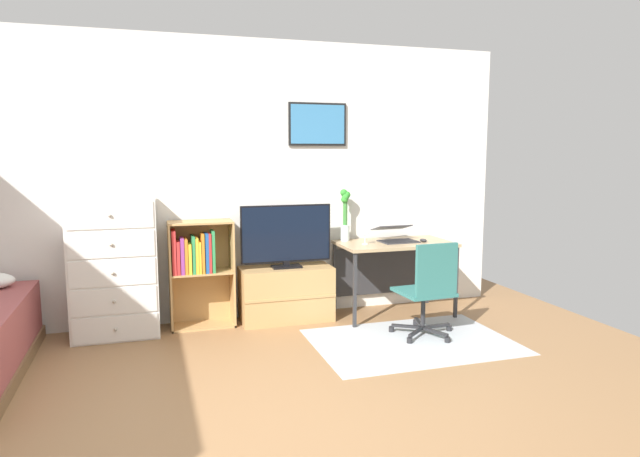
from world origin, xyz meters
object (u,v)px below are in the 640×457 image
(dresser, at_px, (114,268))
(bookshelf, at_px, (197,265))
(tv_stand, at_px, (286,294))
(television, at_px, (286,236))
(desk, at_px, (391,254))
(laptop, at_px, (395,235))
(bamboo_vase, at_px, (345,212))
(office_chair, at_px, (429,287))
(computer_mouse, at_px, (423,240))
(wine_glass, at_px, (365,231))

(dresser, bearing_deg, bookshelf, 4.75)
(tv_stand, relative_size, television, 1.01)
(television, xyz_separation_m, desk, (1.09, -0.02, -0.22))
(tv_stand, distance_m, television, 0.57)
(bookshelf, height_order, television, television)
(dresser, bearing_deg, laptop, -0.93)
(television, height_order, desk, television)
(dresser, xyz_separation_m, desk, (2.65, -0.03, -0.01))
(bamboo_vase, bearing_deg, desk, -18.68)
(bookshelf, xyz_separation_m, office_chair, (1.91, -0.93, -0.14))
(dresser, height_order, bamboo_vase, bamboo_vase)
(television, xyz_separation_m, computer_mouse, (1.36, -0.18, -0.08))
(office_chair, relative_size, computer_mouse, 8.27)
(office_chair, height_order, wine_glass, wine_glass)
(dresser, bearing_deg, tv_stand, 0.55)
(computer_mouse, bearing_deg, wine_glass, 177.39)
(dresser, xyz_separation_m, computer_mouse, (2.92, -0.18, 0.14))
(desk, distance_m, wine_glass, 0.45)
(bookshelf, bearing_deg, wine_glass, -7.75)
(dresser, height_order, bookshelf, dresser)
(dresser, height_order, wine_glass, dresser)
(computer_mouse, xyz_separation_m, wine_glass, (-0.62, 0.03, 0.12))
(tv_stand, relative_size, bamboo_vase, 1.69)
(dresser, bearing_deg, office_chair, -18.27)
(office_chair, bearing_deg, television, 137.52)
(bookshelf, xyz_separation_m, computer_mouse, (2.20, -0.24, 0.16))
(computer_mouse, distance_m, bamboo_vase, 0.83)
(tv_stand, xyz_separation_m, office_chair, (1.07, -0.88, 0.19))
(office_chair, bearing_deg, laptop, 82.82)
(bookshelf, height_order, office_chair, bookshelf)
(computer_mouse, height_order, wine_glass, wine_glass)
(tv_stand, bearing_deg, office_chair, -39.53)
(television, bearing_deg, dresser, 179.73)
(bamboo_vase, distance_m, wine_glass, 0.34)
(dresser, distance_m, computer_mouse, 2.93)
(bamboo_vase, bearing_deg, office_chair, -66.67)
(dresser, xyz_separation_m, office_chair, (2.63, -0.87, -0.16))
(dresser, distance_m, desk, 2.65)
(bamboo_vase, bearing_deg, dresser, -176.80)
(laptop, xyz_separation_m, wine_glass, (-0.37, -0.11, 0.07))
(television, distance_m, wine_glass, 0.76)
(laptop, bearing_deg, wine_glass, -165.78)
(desk, height_order, laptop, laptop)
(laptop, bearing_deg, office_chair, -96.07)
(office_chair, bearing_deg, tv_stand, 136.80)
(bookshelf, xyz_separation_m, television, (0.84, -0.07, 0.24))
(tv_stand, height_order, television, television)
(dresser, relative_size, bookshelf, 1.24)
(bookshelf, relative_size, computer_mouse, 9.60)
(laptop, bearing_deg, bamboo_vase, 158.24)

